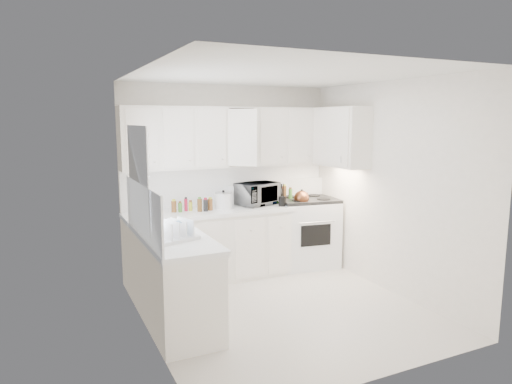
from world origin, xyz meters
TOP-DOWN VIEW (x-y plane):
  - floor at (0.00, 0.00)m, footprint 3.20×3.20m
  - ceiling at (0.00, 0.00)m, footprint 3.20×3.20m
  - wall_back at (0.00, 1.60)m, footprint 3.00×0.00m
  - wall_front at (0.00, -1.60)m, footprint 3.00×0.00m
  - wall_left at (-1.50, 0.00)m, footprint 0.00×3.20m
  - wall_right at (1.50, 0.00)m, footprint 0.00×3.20m
  - window_blinds at (-1.48, 0.35)m, footprint 0.06×0.96m
  - lower_cabinets_back at (-0.39, 1.30)m, footprint 2.22×0.60m
  - lower_cabinets_left at (-1.20, 0.20)m, footprint 0.60×1.60m
  - countertop_back at (-0.39, 1.29)m, footprint 2.24×0.64m
  - countertop_left at (-1.19, 0.20)m, footprint 0.64×1.62m
  - backsplash_back at (0.00, 1.59)m, footprint 2.98×0.02m
  - backsplash_left at (-1.49, 0.20)m, footprint 0.02×1.60m
  - upper_cabinets_back at (0.00, 1.44)m, footprint 3.00×0.33m
  - upper_cabinets_right at (1.33, 0.82)m, footprint 0.33×0.90m
  - sink at (-1.19, 0.55)m, footprint 0.42×0.38m
  - stove at (1.08, 1.27)m, footprint 0.92×0.79m
  - tea_kettle at (0.90, 1.11)m, footprint 0.32×0.29m
  - frying_pan at (1.26, 1.43)m, footprint 0.37×0.45m
  - microwave at (0.34, 1.39)m, footprint 0.63×0.48m
  - rice_cooker at (-0.18, 1.35)m, footprint 0.28×0.28m
  - paper_towel at (0.01, 1.52)m, footprint 0.12×0.12m
  - utensil_crock at (0.61, 1.13)m, footprint 0.13×0.13m
  - dish_rack at (-1.23, 0.00)m, footprint 0.49×0.42m
  - spice_left_0 at (-0.85, 1.42)m, footprint 0.06×0.06m
  - spice_left_1 at (-0.78, 1.33)m, footprint 0.06×0.06m
  - spice_left_2 at (-0.70, 1.42)m, footprint 0.06×0.06m
  - spice_left_3 at (-0.62, 1.33)m, footprint 0.06×0.06m
  - spice_left_4 at (-0.55, 1.42)m, footprint 0.06×0.06m
  - spice_left_5 at (-0.47, 1.33)m, footprint 0.06×0.06m
  - spice_left_6 at (-0.40, 1.42)m, footprint 0.06×0.06m
  - sauce_right_0 at (0.58, 1.46)m, footprint 0.06×0.06m
  - sauce_right_1 at (0.64, 1.40)m, footprint 0.06×0.06m
  - sauce_right_2 at (0.69, 1.46)m, footprint 0.06×0.06m
  - sauce_right_3 at (0.74, 1.40)m, footprint 0.06×0.06m
  - sauce_right_4 at (0.80, 1.46)m, footprint 0.06×0.06m
  - sauce_right_5 at (0.85, 1.40)m, footprint 0.06×0.06m

SIDE VIEW (x-z plane):
  - floor at x=0.00m, z-range 0.00..0.00m
  - lower_cabinets_back at x=-0.39m, z-range 0.00..0.90m
  - lower_cabinets_left at x=-1.20m, z-range 0.00..0.90m
  - stove at x=1.08m, z-range 0.00..1.28m
  - countertop_back at x=-0.39m, z-range 0.90..0.95m
  - countertop_left at x=-1.19m, z-range 0.90..0.95m
  - frying_pan at x=1.26m, z-range 0.95..0.98m
  - spice_left_0 at x=-0.85m, z-range 0.95..1.08m
  - spice_left_1 at x=-0.78m, z-range 0.95..1.08m
  - spice_left_2 at x=-0.70m, z-range 0.95..1.08m
  - spice_left_3 at x=-0.62m, z-range 0.95..1.08m
  - spice_left_4 at x=-0.55m, z-range 0.95..1.08m
  - spice_left_5 at x=-0.47m, z-range 0.95..1.08m
  - spice_left_6 at x=-0.40m, z-range 0.95..1.08m
  - sauce_right_0 at x=0.58m, z-range 0.95..1.14m
  - sauce_right_1 at x=0.64m, z-range 0.95..1.14m
  - sauce_right_2 at x=0.69m, z-range 0.95..1.14m
  - sauce_right_3 at x=0.74m, z-range 0.95..1.14m
  - sauce_right_4 at x=0.80m, z-range 0.95..1.14m
  - sauce_right_5 at x=0.85m, z-range 0.95..1.14m
  - tea_kettle at x=0.90m, z-range 0.94..1.18m
  - dish_rack at x=-1.23m, z-range 0.95..1.18m
  - sink at x=-1.19m, z-range 0.92..1.22m
  - rice_cooker at x=-0.18m, z-range 0.95..1.19m
  - paper_towel at x=0.01m, z-range 0.95..1.22m
  - utensil_crock at x=0.61m, z-range 0.95..1.27m
  - microwave at x=0.34m, z-range 0.95..1.33m
  - backsplash_back at x=0.00m, z-range 0.95..1.50m
  - backsplash_left at x=-1.49m, z-range 0.95..1.50m
  - wall_back at x=0.00m, z-range -0.20..2.80m
  - wall_front at x=0.00m, z-range -0.20..2.80m
  - wall_left at x=-1.50m, z-range -0.30..2.90m
  - wall_right at x=1.50m, z-range -0.30..2.90m
  - upper_cabinets_back at x=0.00m, z-range 1.10..1.90m
  - upper_cabinets_right at x=1.33m, z-range 1.10..1.90m
  - window_blinds at x=-1.48m, z-range 1.02..2.08m
  - ceiling at x=0.00m, z-range 2.60..2.60m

